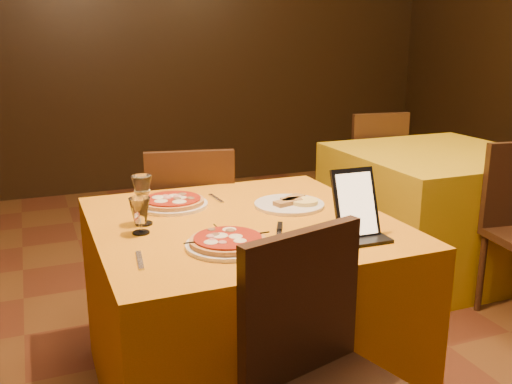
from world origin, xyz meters
name	(u,v)px	position (x,y,z in m)	size (l,w,h in m)	color
floor	(308,382)	(0.00, 0.00, -0.01)	(6.00, 7.00, 0.01)	#5E2D19
wall_back	(137,39)	(0.00, 3.50, 1.40)	(6.00, 0.01, 2.80)	black
main_table	(243,309)	(-0.28, 0.04, 0.38)	(1.10, 1.10, 0.75)	orange
side_table	(435,211)	(1.30, 0.84, 0.38)	(1.10, 1.10, 0.75)	#BE960C
chair_main_far	(189,230)	(-0.28, 0.82, 0.46)	(0.36, 0.36, 0.91)	black
chair_side_far	(366,171)	(1.30, 1.63, 0.46)	(0.38, 0.38, 0.91)	black
pizza_near	(228,243)	(-0.43, -0.22, 0.77)	(0.28, 0.28, 0.03)	white
pizza_far	(173,203)	(-0.49, 0.31, 0.77)	(0.29, 0.29, 0.03)	white
cutlet_dish	(289,203)	(-0.04, 0.13, 0.76)	(0.29, 0.29, 0.03)	white
wine_glass	(143,200)	(-0.64, 0.12, 0.84)	(0.07, 0.07, 0.19)	#D4C278
water_glass	(140,216)	(-0.67, 0.03, 0.81)	(0.07, 0.07, 0.13)	white
tablet	(355,203)	(0.01, -0.28, 0.87)	(0.16, 0.01, 0.24)	black
knife	(279,236)	(-0.23, -0.19, 0.75)	(0.21, 0.02, 0.01)	silver
fork_near	(140,260)	(-0.72, -0.23, 0.75)	(0.15, 0.02, 0.01)	silver
fork_far	(216,198)	(-0.29, 0.35, 0.75)	(0.14, 0.02, 0.01)	#ACABB2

